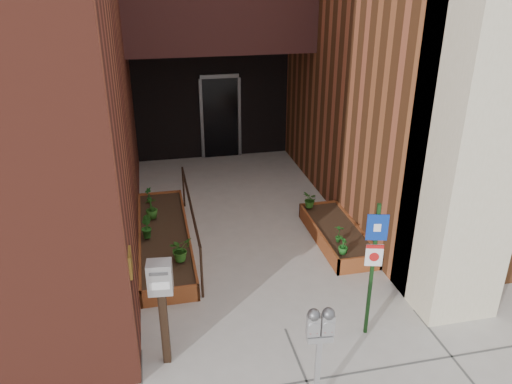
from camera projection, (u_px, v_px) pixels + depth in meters
ground at (285, 329)px, 7.07m from camera, size 80.00×80.00×0.00m
planter_left at (164, 240)px, 9.11m from camera, size 0.90×3.60×0.30m
planter_right at (337, 235)px, 9.28m from camera, size 0.80×2.20×0.30m
handrail at (190, 208)px, 8.91m from camera, size 0.04×3.34×0.90m
parking_meter at (320, 332)px, 5.42m from camera, size 0.31×0.16×1.37m
sign_post at (374, 258)px, 6.49m from camera, size 0.27×0.10×2.00m
payment_dropbox at (161, 292)px, 6.06m from camera, size 0.32×0.26×1.50m
shrub_left_a at (180, 249)px, 8.10m from camera, size 0.51×0.51×0.40m
shrub_left_b at (146, 227)px, 8.78m from camera, size 0.27×0.27×0.40m
shrub_left_c at (152, 208)px, 9.47m from camera, size 0.29×0.29×0.41m
shrub_left_d at (149, 195)px, 10.11m from camera, size 0.23×0.23×0.32m
shrub_right_a at (343, 246)px, 8.30m from camera, size 0.21×0.21×0.30m
shrub_right_b at (339, 233)px, 8.64m from camera, size 0.25×0.25×0.34m
shrub_right_c at (310, 200)px, 9.88m from camera, size 0.33×0.33×0.34m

